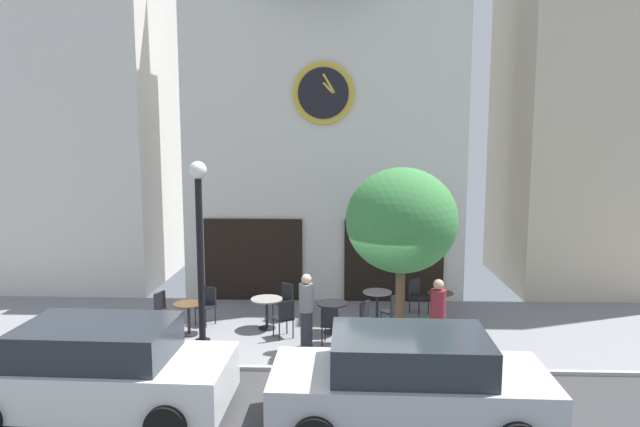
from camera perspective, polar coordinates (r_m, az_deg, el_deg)
ground_plane at (r=11.47m, az=3.09°, el=-15.92°), size 24.20×10.23×0.13m
clock_building at (r=16.76m, az=0.48°, el=10.79°), size 7.83×3.51×10.61m
neighbor_building_left at (r=19.62m, az=-22.67°, el=12.05°), size 5.01×4.38×12.51m
neighbor_building_right at (r=19.68m, az=26.16°, el=11.37°), size 5.45×4.74×12.18m
street_lamp at (r=11.99m, az=-11.86°, el=-4.49°), size 0.36×0.36×4.08m
street_tree at (r=11.94m, az=8.14°, el=-0.75°), size 2.32×2.09×3.95m
cafe_table_center at (r=13.73m, az=-12.97°, el=-9.64°), size 0.68×0.68×0.76m
cafe_table_leftmost at (r=13.85m, az=-5.34°, el=-9.25°), size 0.76×0.76×0.74m
cafe_table_near_curb at (r=13.53m, az=1.20°, el=-9.72°), size 0.73×0.73×0.72m
cafe_table_near_door at (r=14.44m, az=5.73°, el=-8.58°), size 0.71×0.71×0.75m
cafe_table_center_right at (r=14.56m, az=11.91°, el=-8.69°), size 0.63×0.63×0.76m
cafe_chair_under_awning at (r=14.43m, az=-11.17°, el=-8.72°), size 0.55×0.55×0.90m
cafe_chair_left_end at (r=12.74m, az=1.05°, el=-10.80°), size 0.46×0.46×0.90m
cafe_chair_near_lamp at (r=13.75m, az=7.39°, el=-9.45°), size 0.56×0.56×0.90m
cafe_chair_facing_street at (r=13.18m, az=-3.56°, el=-10.17°), size 0.55×0.55×0.90m
cafe_chair_outer at (r=14.52m, az=-3.54°, el=-8.47°), size 0.56×0.56×0.90m
cafe_chair_curbside at (r=14.24m, az=-15.38°, el=-9.06°), size 0.52×0.52×0.90m
cafe_chair_corner at (r=15.18m, az=9.65°, el=-7.85°), size 0.56×0.56×0.90m
cafe_chair_mid_row at (r=13.13m, az=4.10°, el=-10.25°), size 0.55×0.55×0.90m
pedestrian_maroon at (r=12.22m, az=11.66°, el=-10.14°), size 0.35×0.35×1.67m
pedestrian_grey at (r=12.42m, az=-1.36°, el=-9.68°), size 0.43×0.43×1.67m
parked_car_white at (r=10.39m, az=-21.20°, el=-14.36°), size 4.35×2.12×1.55m
parked_car_silver at (r=9.37m, az=8.89°, el=-16.38°), size 4.33×2.08×1.55m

